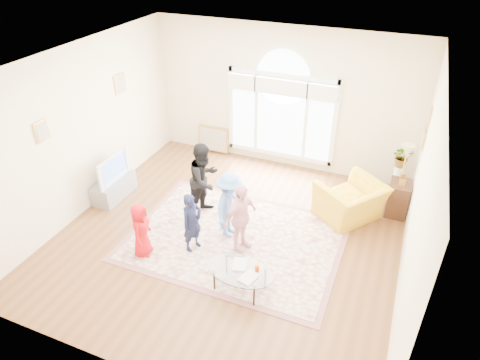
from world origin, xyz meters
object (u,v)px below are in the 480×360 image
at_px(television, 111,167).
at_px(armchair, 350,201).
at_px(tv_console, 114,188).
at_px(area_rug, 235,239).
at_px(coffee_table, 240,271).

xyz_separation_m(television, armchair, (4.68, 1.14, -0.33)).
distance_m(television, armchair, 4.82).
relative_size(tv_console, armchair, 0.87).
distance_m(area_rug, coffee_table, 1.28).
xyz_separation_m(tv_console, television, (0.01, -0.00, 0.49)).
bearing_deg(tv_console, armchair, 13.65).
relative_size(television, coffee_table, 0.86).
height_order(television, coffee_table, television).
relative_size(area_rug, coffee_table, 3.13).
bearing_deg(tv_console, television, -0.00).
xyz_separation_m(tv_console, coffee_table, (3.44, -1.44, 0.19)).
height_order(tv_console, coffee_table, coffee_table).
bearing_deg(television, armchair, 13.67).
bearing_deg(area_rug, coffee_table, -63.55).
distance_m(tv_console, television, 0.49).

